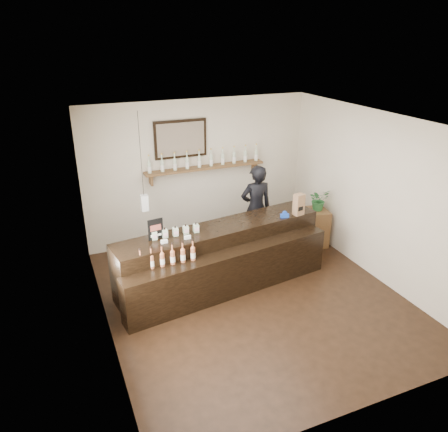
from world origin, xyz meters
name	(u,v)px	position (x,y,z in m)	size (l,w,h in m)	color
ground	(252,297)	(0.00, 0.00, 0.00)	(5.00, 5.00, 0.00)	black
room_shell	(255,198)	(0.00, 0.00, 1.70)	(5.00, 5.00, 5.00)	beige
back_wall_decor	(192,156)	(-0.16, 2.37, 1.76)	(2.66, 0.96, 1.69)	brown
counter	(223,259)	(-0.28, 0.57, 0.47)	(3.64, 1.45, 1.17)	black
promo_sign	(156,229)	(-1.36, 0.65, 1.17)	(0.24, 0.05, 0.33)	black
paper_bag	(299,205)	(1.17, 0.64, 1.19)	(0.19, 0.16, 0.38)	olive
tape_dispenser	(285,215)	(0.89, 0.62, 1.05)	(0.15, 0.09, 0.12)	#1A45B9
side_cabinet	(316,227)	(2.00, 1.23, 0.37)	(0.45, 0.56, 0.74)	brown
potted_plant	(319,200)	(2.00, 1.23, 0.95)	(0.38, 0.33, 0.42)	#2A6A31
shopkeeper	(256,203)	(0.81, 1.55, 0.95)	(0.69, 0.46, 1.91)	black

